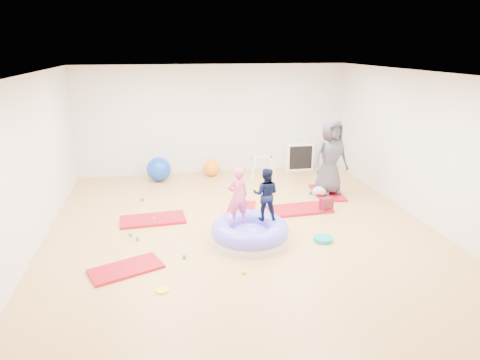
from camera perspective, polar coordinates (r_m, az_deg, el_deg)
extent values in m
cube|color=#D1894E|center=(7.84, 0.41, -6.94)|extent=(7.00, 8.00, 0.01)
cube|color=white|center=(7.15, 0.46, 13.94)|extent=(7.00, 8.00, 0.01)
cube|color=silver|center=(11.24, -3.57, 8.03)|extent=(7.00, 0.01, 2.80)
cube|color=silver|center=(3.79, 12.55, -12.10)|extent=(7.00, 0.01, 2.80)
cube|color=silver|center=(7.54, -26.65, 1.45)|extent=(0.01, 8.00, 2.80)
cube|color=silver|center=(8.74, 23.62, 3.84)|extent=(0.01, 8.00, 2.80)
cube|color=red|center=(6.82, -14.96, -11.37)|extent=(1.18, 0.90, 0.04)
cube|color=red|center=(8.48, -11.54, -5.18)|extent=(1.27, 0.69, 0.05)
cube|color=red|center=(8.75, 0.10, -4.09)|extent=(0.84, 1.19, 0.05)
cube|color=red|center=(8.90, 7.95, -3.88)|extent=(1.29, 0.70, 0.05)
cube|color=red|center=(9.99, 11.52, -1.67)|extent=(0.67, 1.19, 0.05)
cylinder|color=silver|center=(7.46, 1.33, -7.66)|extent=(1.30, 1.30, 0.15)
torus|color=#655DF6|center=(7.40, 1.34, -6.71)|extent=(1.34, 1.34, 0.36)
ellipsoid|color=#655DF6|center=(7.44, 1.33, -7.30)|extent=(0.71, 0.71, 0.32)
imported|color=#D94E7D|center=(7.18, -0.29, -1.73)|extent=(0.39, 0.28, 0.98)
imported|color=black|center=(7.33, 3.47, -1.56)|extent=(0.55, 0.49, 0.93)
imported|color=#3A3A43|center=(9.69, 11.98, 3.05)|extent=(0.91, 0.67, 1.69)
ellipsoid|color=#9BB9FF|center=(9.72, 10.58, -1.40)|extent=(0.34, 0.22, 0.20)
sphere|color=tan|center=(9.57, 10.93, -1.56)|extent=(0.16, 0.16, 0.16)
sphere|color=#FFF902|center=(6.49, 0.52, -12.15)|extent=(0.07, 0.07, 0.07)
sphere|color=red|center=(9.58, -12.89, -2.53)|extent=(0.07, 0.07, 0.07)
sphere|color=green|center=(7.91, -14.41, -7.03)|extent=(0.07, 0.07, 0.07)
sphere|color=#1040B7|center=(9.88, 9.40, -1.69)|extent=(0.07, 0.07, 0.07)
sphere|color=green|center=(8.47, -11.40, -5.13)|extent=(0.07, 0.07, 0.07)
sphere|color=green|center=(7.72, -13.49, -7.58)|extent=(0.07, 0.07, 0.07)
sphere|color=#1040B7|center=(8.24, -3.01, -5.45)|extent=(0.07, 0.07, 0.07)
sphere|color=#FFF902|center=(9.87, -0.28, -1.47)|extent=(0.07, 0.07, 0.07)
sphere|color=green|center=(6.97, -7.42, -10.07)|extent=(0.07, 0.07, 0.07)
sphere|color=#1040B7|center=(10.83, -10.76, 1.43)|extent=(0.61, 0.61, 0.61)
sphere|color=orange|center=(11.10, -3.85, 1.62)|extent=(0.43, 0.43, 0.43)
cylinder|color=white|center=(10.73, 1.81, 1.49)|extent=(0.20, 0.21, 0.53)
cylinder|color=white|center=(11.16, 1.30, 2.13)|extent=(0.20, 0.21, 0.53)
cylinder|color=white|center=(10.85, 4.37, 1.62)|extent=(0.20, 0.21, 0.53)
cylinder|color=white|center=(11.27, 3.77, 2.25)|extent=(0.20, 0.21, 0.53)
cylinder|color=white|center=(10.94, 2.83, 3.05)|extent=(0.52, 0.03, 0.03)
sphere|color=red|center=(10.89, 1.50, 2.99)|extent=(0.06, 0.06, 0.06)
sphere|color=#1040B7|center=(11.00, 4.14, 3.11)|extent=(0.06, 0.06, 0.06)
cube|color=white|center=(11.77, 7.83, 3.19)|extent=(0.73, 0.36, 0.73)
cube|color=black|center=(11.61, 8.10, 2.98)|extent=(0.63, 0.02, 0.63)
cube|color=white|center=(11.72, 7.91, 3.12)|extent=(0.02, 0.25, 0.64)
cube|color=white|center=(11.72, 7.91, 3.12)|extent=(0.64, 0.25, 0.02)
cylinder|color=#0B9694|center=(7.61, 11.03, -7.76)|extent=(0.33, 0.33, 0.07)
cube|color=#A71E3B|center=(8.90, 11.45, -3.25)|extent=(0.29, 0.22, 0.29)
cylinder|color=#FFF902|center=(6.19, -10.32, -14.26)|extent=(0.18, 0.18, 0.03)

